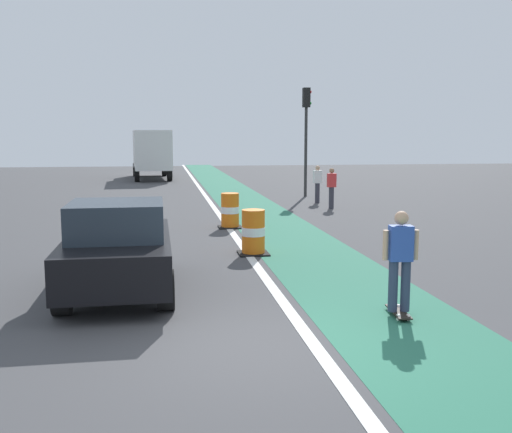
{
  "coord_description": "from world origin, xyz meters",
  "views": [
    {
      "loc": [
        -1.1,
        -7.62,
        2.84
      ],
      "look_at": [
        0.9,
        4.99,
        1.1
      ],
      "focal_mm": 41.22,
      "sensor_mm": 36.0,
      "label": 1
    }
  ],
  "objects_px": {
    "parked_sedan_nearest": "(118,248)",
    "traffic_barrel_mid": "(230,211)",
    "delivery_truck_down_block": "(151,151)",
    "skateboarder_on_lane": "(400,260)",
    "traffic_light_corner": "(306,122)",
    "pedestrian_crossing": "(332,187)",
    "pedestrian_waiting": "(317,183)",
    "traffic_barrel_front": "(253,233)"
  },
  "relations": [
    {
      "from": "skateboarder_on_lane",
      "to": "traffic_light_corner",
      "type": "distance_m",
      "value": 19.02
    },
    {
      "from": "traffic_barrel_front",
      "to": "delivery_truck_down_block",
      "type": "distance_m",
      "value": 26.62
    },
    {
      "from": "pedestrian_crossing",
      "to": "pedestrian_waiting",
      "type": "relative_size",
      "value": 1.0
    },
    {
      "from": "traffic_barrel_mid",
      "to": "traffic_light_corner",
      "type": "bearing_deg",
      "value": 62.84
    },
    {
      "from": "pedestrian_waiting",
      "to": "skateboarder_on_lane",
      "type": "bearing_deg",
      "value": -100.31
    },
    {
      "from": "parked_sedan_nearest",
      "to": "delivery_truck_down_block",
      "type": "distance_m",
      "value": 29.61
    },
    {
      "from": "skateboarder_on_lane",
      "to": "traffic_barrel_front",
      "type": "height_order",
      "value": "skateboarder_on_lane"
    },
    {
      "from": "parked_sedan_nearest",
      "to": "traffic_light_corner",
      "type": "relative_size",
      "value": 0.81
    },
    {
      "from": "traffic_barrel_front",
      "to": "delivery_truck_down_block",
      "type": "bearing_deg",
      "value": 96.24
    },
    {
      "from": "delivery_truck_down_block",
      "to": "parked_sedan_nearest",
      "type": "bearing_deg",
      "value": -90.14
    },
    {
      "from": "traffic_barrel_front",
      "to": "pedestrian_crossing",
      "type": "xyz_separation_m",
      "value": [
        4.44,
        8.5,
        0.33
      ]
    },
    {
      "from": "parked_sedan_nearest",
      "to": "traffic_barrel_mid",
      "type": "relative_size",
      "value": 3.78
    },
    {
      "from": "pedestrian_waiting",
      "to": "traffic_light_corner",
      "type": "bearing_deg",
      "value": 86.77
    },
    {
      "from": "parked_sedan_nearest",
      "to": "pedestrian_crossing",
      "type": "distance_m",
      "value": 13.82
    },
    {
      "from": "traffic_barrel_front",
      "to": "traffic_light_corner",
      "type": "xyz_separation_m",
      "value": [
        4.57,
        13.33,
        2.97
      ]
    },
    {
      "from": "skateboarder_on_lane",
      "to": "traffic_barrel_mid",
      "type": "bearing_deg",
      "value": 99.64
    },
    {
      "from": "parked_sedan_nearest",
      "to": "traffic_barrel_mid",
      "type": "distance_m",
      "value": 7.97
    },
    {
      "from": "traffic_light_corner",
      "to": "pedestrian_waiting",
      "type": "bearing_deg",
      "value": -93.23
    },
    {
      "from": "traffic_light_corner",
      "to": "pedestrian_crossing",
      "type": "xyz_separation_m",
      "value": [
        -0.13,
        -4.83,
        -2.64
      ]
    },
    {
      "from": "delivery_truck_down_block",
      "to": "traffic_barrel_front",
      "type": "bearing_deg",
      "value": -83.76
    },
    {
      "from": "parked_sedan_nearest",
      "to": "delivery_truck_down_block",
      "type": "height_order",
      "value": "delivery_truck_down_block"
    },
    {
      "from": "delivery_truck_down_block",
      "to": "pedestrian_crossing",
      "type": "height_order",
      "value": "delivery_truck_down_block"
    },
    {
      "from": "traffic_barrel_mid",
      "to": "pedestrian_crossing",
      "type": "bearing_deg",
      "value": 43.21
    },
    {
      "from": "skateboarder_on_lane",
      "to": "delivery_truck_down_block",
      "type": "height_order",
      "value": "delivery_truck_down_block"
    },
    {
      "from": "skateboarder_on_lane",
      "to": "pedestrian_waiting",
      "type": "distance_m",
      "value": 16.09
    },
    {
      "from": "traffic_barrel_front",
      "to": "parked_sedan_nearest",
      "type": "bearing_deg",
      "value": -133.1
    },
    {
      "from": "delivery_truck_down_block",
      "to": "pedestrian_waiting",
      "type": "height_order",
      "value": "delivery_truck_down_block"
    },
    {
      "from": "delivery_truck_down_block",
      "to": "skateboarder_on_lane",
      "type": "bearing_deg",
      "value": -82.05
    },
    {
      "from": "traffic_light_corner",
      "to": "delivery_truck_down_block",
      "type": "bearing_deg",
      "value": 119.68
    },
    {
      "from": "skateboarder_on_lane",
      "to": "parked_sedan_nearest",
      "type": "xyz_separation_m",
      "value": [
        -4.5,
        2.1,
        -0.08
      ]
    },
    {
      "from": "parked_sedan_nearest",
      "to": "skateboarder_on_lane",
      "type": "bearing_deg",
      "value": -25.06
    },
    {
      "from": "pedestrian_waiting",
      "to": "traffic_barrel_front",
      "type": "bearing_deg",
      "value": -112.7
    },
    {
      "from": "traffic_light_corner",
      "to": "pedestrian_crossing",
      "type": "relative_size",
      "value": 3.17
    },
    {
      "from": "parked_sedan_nearest",
      "to": "traffic_barrel_mid",
      "type": "bearing_deg",
      "value": 68.79
    },
    {
      "from": "skateboarder_on_lane",
      "to": "pedestrian_waiting",
      "type": "xyz_separation_m",
      "value": [
        2.88,
        15.83,
        -0.05
      ]
    },
    {
      "from": "parked_sedan_nearest",
      "to": "traffic_barrel_front",
      "type": "distance_m",
      "value": 4.35
    },
    {
      "from": "skateboarder_on_lane",
      "to": "traffic_barrel_front",
      "type": "distance_m",
      "value": 5.5
    },
    {
      "from": "traffic_light_corner",
      "to": "parked_sedan_nearest",
      "type": "bearing_deg",
      "value": -114.55
    },
    {
      "from": "delivery_truck_down_block",
      "to": "pedestrian_waiting",
      "type": "relative_size",
      "value": 4.8
    },
    {
      "from": "skateboarder_on_lane",
      "to": "traffic_light_corner",
      "type": "xyz_separation_m",
      "value": [
        3.04,
        18.6,
        2.59
      ]
    },
    {
      "from": "traffic_barrel_mid",
      "to": "traffic_light_corner",
      "type": "height_order",
      "value": "traffic_light_corner"
    },
    {
      "from": "traffic_barrel_mid",
      "to": "skateboarder_on_lane",
      "type": "bearing_deg",
      "value": -80.36
    }
  ]
}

